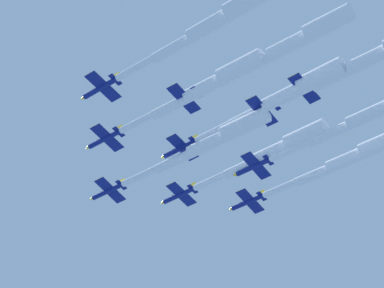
# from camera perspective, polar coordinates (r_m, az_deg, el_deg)

# --- Properties ---
(jet_lead) EXTENTS (48.48, 15.66, 4.02)m
(jet_lead) POSITION_cam_1_polar(r_m,az_deg,el_deg) (199.41, 1.00, 0.05)
(jet_lead) COLOR navy
(jet_port_inner) EXTENTS (45.97, 14.77, 3.90)m
(jet_port_inner) POSITION_cam_1_polar(r_m,az_deg,el_deg) (188.59, 0.73, 3.48)
(jet_port_inner) COLOR navy
(jet_starboard_inner) EXTENTS (44.99, 14.18, 3.91)m
(jet_starboard_inner) POSITION_cam_1_polar(r_m,az_deg,el_deg) (205.30, 4.88, -0.47)
(jet_starboard_inner) COLOR navy
(jet_port_mid) EXTENTS (46.87, 14.07, 3.89)m
(jet_port_mid) POSITION_cam_1_polar(r_m,az_deg,el_deg) (192.34, 5.56, 2.93)
(jet_port_mid) COLOR navy
(jet_starboard_mid) EXTENTS (47.71, 14.25, 3.88)m
(jet_starboard_mid) POSITION_cam_1_polar(r_m,az_deg,el_deg) (175.63, 1.09, 7.30)
(jet_starboard_mid) COLOR navy
(jet_port_outer) EXTENTS (45.63, 14.84, 4.02)m
(jet_port_outer) POSITION_cam_1_polar(r_m,az_deg,el_deg) (211.08, 9.32, -0.95)
(jet_port_outer) COLOR navy
(jet_starboard_outer) EXTENTS (44.91, 14.71, 3.88)m
(jet_starboard_outer) POSITION_cam_1_polar(r_m,az_deg,el_deg) (180.77, 5.91, 6.05)
(jet_starboard_outer) COLOR navy
(jet_trail_port) EXTENTS (49.87, 15.65, 4.05)m
(jet_trail_port) POSITION_cam_1_polar(r_m,az_deg,el_deg) (196.04, 10.82, 1.85)
(jet_trail_port) COLOR navy
(jet_trail_starboard) EXTENTS (44.66, 14.42, 4.03)m
(jet_trail_starboard) POSITION_cam_1_polar(r_m,az_deg,el_deg) (186.02, 10.69, 5.13)
(jet_trail_starboard) COLOR navy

